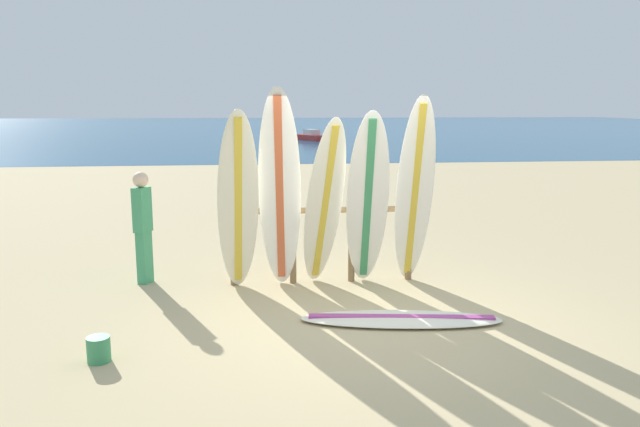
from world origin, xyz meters
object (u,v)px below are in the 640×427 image
(surfboard_leaning_center_left, at_px, (324,205))
(surfboard_leaning_left, at_px, (280,191))
(surfboard_leaning_center_right, at_px, (414,194))
(beachgoer_standing, at_px, (143,223))
(surfboard_leaning_far_left, at_px, (238,203))
(surfboard_leaning_center, at_px, (367,202))
(surfboard_rack, at_px, (322,232))
(sand_bucket, at_px, (99,349))
(surfboard_lying_on_sand, at_px, (401,319))
(small_boat_offshore, at_px, (312,136))

(surfboard_leaning_center_left, bearing_deg, surfboard_leaning_left, 172.04)
(surfboard_leaning_center_right, height_order, beachgoer_standing, surfboard_leaning_center_right)
(surfboard_leaning_far_left, bearing_deg, beachgoer_standing, 156.08)
(surfboard_leaning_center_right, bearing_deg, beachgoer_standing, 169.85)
(surfboard_leaning_center, distance_m, surfboard_leaning_center_right, 0.62)
(surfboard_rack, relative_size, beachgoer_standing, 1.65)
(surfboard_leaning_center_right, bearing_deg, surfboard_leaning_far_left, 178.40)
(surfboard_leaning_left, relative_size, sand_bucket, 10.78)
(surfboard_lying_on_sand, bearing_deg, surfboard_leaning_center_right, 70.06)
(surfboard_lying_on_sand, bearing_deg, small_boat_offshore, 86.27)
(surfboard_lying_on_sand, height_order, small_boat_offshore, small_boat_offshore)
(surfboard_rack, height_order, surfboard_lying_on_sand, surfboard_rack)
(surfboard_leaning_far_left, relative_size, sand_bucket, 9.69)
(beachgoer_standing, relative_size, small_boat_offshore, 0.51)
(beachgoer_standing, relative_size, sand_bucket, 6.24)
(surfboard_leaning_center_right, relative_size, beachgoer_standing, 1.67)
(surfboard_rack, xyz_separation_m, surfboard_leaning_left, (-0.58, -0.27, 0.61))
(surfboard_leaning_far_left, bearing_deg, surfboard_leaning_left, 9.37)
(surfboard_leaning_far_left, height_order, small_boat_offshore, surfboard_leaning_far_left)
(small_boat_offshore, distance_m, sand_bucket, 35.17)
(surfboard_lying_on_sand, relative_size, sand_bucket, 9.48)
(sand_bucket, bearing_deg, surfboard_lying_on_sand, 13.06)
(sand_bucket, bearing_deg, surfboard_rack, 44.55)
(surfboard_leaning_center, bearing_deg, small_boat_offshore, 85.83)
(surfboard_rack, xyz_separation_m, surfboard_lying_on_sand, (0.70, -1.64, -0.67))
(surfboard_rack, relative_size, sand_bucket, 10.27)
(sand_bucket, bearing_deg, surfboard_leaning_center_right, 28.65)
(surfboard_leaning_center_left, xyz_separation_m, small_boat_offshore, (2.94, 32.76, -0.88))
(surfboard_leaning_left, xyz_separation_m, beachgoer_standing, (-1.82, 0.48, -0.48))
(surfboard_leaning_center_left, bearing_deg, surfboard_leaning_far_left, -179.56)
(surfboard_leaning_left, xyz_separation_m, small_boat_offshore, (3.50, 32.68, -1.06))
(surfboard_leaning_center_right, bearing_deg, surfboard_leaning_center_left, 176.48)
(surfboard_leaning_center_left, xyz_separation_m, surfboard_lying_on_sand, (0.72, -1.29, -1.10))
(surfboard_leaning_center, xyz_separation_m, sand_bucket, (-2.93, -1.92, -1.05))
(surfboard_leaning_far_left, height_order, surfboard_lying_on_sand, surfboard_leaning_far_left)
(surfboard_rack, height_order, surfboard_leaning_center_left, surfboard_leaning_center_left)
(surfboard_leaning_center_left, height_order, surfboard_lying_on_sand, surfboard_leaning_center_left)
(small_boat_offshore, relative_size, sand_bucket, 12.29)
(surfboard_leaning_left, height_order, surfboard_leaning_center, surfboard_leaning_left)
(surfboard_leaning_far_left, distance_m, surfboard_lying_on_sand, 2.50)
(surfboard_rack, bearing_deg, surfboard_leaning_far_left, -161.98)
(surfboard_rack, distance_m, surfboard_leaning_center_right, 1.34)
(surfboard_rack, relative_size, surfboard_leaning_center_right, 0.99)
(surfboard_leaning_center_right, relative_size, small_boat_offshore, 0.85)
(surfboard_rack, relative_size, small_boat_offshore, 0.84)
(surfboard_rack, xyz_separation_m, sand_bucket, (-2.40, -2.36, -0.58))
(surfboard_leaning_center_left, xyz_separation_m, surfboard_leaning_center_right, (1.16, -0.07, 0.13))
(surfboard_leaning_left, xyz_separation_m, surfboard_leaning_center_left, (0.56, -0.08, -0.18))
(surfboard_leaning_left, distance_m, small_boat_offshore, 32.89)
(surfboard_leaning_far_left, xyz_separation_m, surfboard_leaning_center_right, (2.26, -0.06, 0.09))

